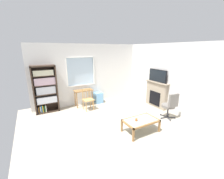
% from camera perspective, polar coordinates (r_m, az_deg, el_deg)
% --- Properties ---
extents(ground, '(6.02, 6.14, 0.02)m').
position_cam_1_polar(ground, '(5.21, 1.47, -13.49)').
color(ground, '#B2A893').
extents(wall_back_with_window, '(5.02, 0.15, 2.75)m').
position_cam_1_polar(wall_back_with_window, '(7.00, -9.07, 5.76)').
color(wall_back_with_window, silver).
rests_on(wall_back_with_window, ground).
extents(wall_right, '(0.12, 5.34, 2.75)m').
position_cam_1_polar(wall_right, '(6.39, 21.87, 4.07)').
color(wall_right, silver).
rests_on(wall_right, ground).
extents(bookshelf, '(0.90, 0.38, 1.91)m').
position_cam_1_polar(bookshelf, '(6.44, -24.55, 0.26)').
color(bookshelf, '#38281E').
rests_on(bookshelf, ground).
extents(desk_under_window, '(0.82, 0.39, 0.74)m').
position_cam_1_polar(desk_under_window, '(6.72, -11.02, -1.44)').
color(desk_under_window, olive).
rests_on(desk_under_window, ground).
extents(wooden_chair, '(0.45, 0.43, 0.90)m').
position_cam_1_polar(wooden_chair, '(6.30, -9.40, -3.73)').
color(wooden_chair, tan).
rests_on(wooden_chair, ground).
extents(plastic_drawer_unit, '(0.35, 0.40, 0.50)m').
position_cam_1_polar(plastic_drawer_unit, '(7.12, -5.37, -3.13)').
color(plastic_drawer_unit, '#72ADDB').
rests_on(plastic_drawer_unit, ground).
extents(fireplace, '(0.26, 1.20, 1.15)m').
position_cam_1_polar(fireplace, '(6.80, 16.87, -1.78)').
color(fireplace, gray).
rests_on(fireplace, ground).
extents(tv, '(0.06, 0.94, 0.53)m').
position_cam_1_polar(tv, '(6.60, 17.32, 5.15)').
color(tv, black).
rests_on(tv, fireplace).
extents(office_chair, '(0.57, 0.58, 1.00)m').
position_cam_1_polar(office_chair, '(5.77, 21.69, -5.52)').
color(office_chair, slate).
rests_on(office_chair, ground).
extents(coffee_table, '(1.06, 0.65, 0.40)m').
position_cam_1_polar(coffee_table, '(4.72, 11.12, -12.08)').
color(coffee_table, '#8C9E99').
rests_on(coffee_table, ground).
extents(sippy_cup, '(0.07, 0.07, 0.09)m').
position_cam_1_polar(sippy_cup, '(4.59, 9.46, -11.44)').
color(sippy_cup, orange).
rests_on(sippy_cup, coffee_table).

